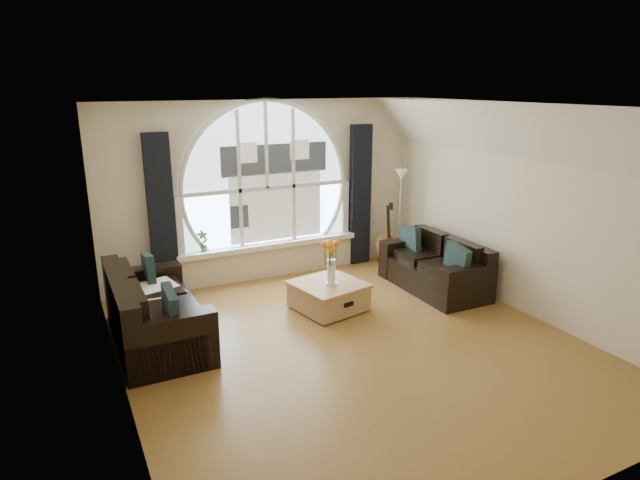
# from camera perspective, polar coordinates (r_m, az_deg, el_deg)

# --- Properties ---
(ground) EXTENTS (5.00, 5.50, 0.01)m
(ground) POSITION_cam_1_polar(r_m,az_deg,el_deg) (6.41, 3.66, -11.10)
(ground) COLOR brown
(ground) RESTS_ON ground
(ceiling) EXTENTS (5.00, 5.50, 0.01)m
(ceiling) POSITION_cam_1_polar(r_m,az_deg,el_deg) (5.70, 4.17, 13.79)
(ceiling) COLOR silver
(ceiling) RESTS_ON ground
(wall_back) EXTENTS (5.00, 0.01, 2.70)m
(wall_back) POSITION_cam_1_polar(r_m,az_deg,el_deg) (8.33, -5.71, 5.18)
(wall_back) COLOR beige
(wall_back) RESTS_ON ground
(wall_front) EXTENTS (5.00, 0.01, 2.70)m
(wall_front) POSITION_cam_1_polar(r_m,az_deg,el_deg) (3.94, 24.76, -9.16)
(wall_front) COLOR beige
(wall_front) RESTS_ON ground
(wall_left) EXTENTS (0.01, 5.50, 2.70)m
(wall_left) POSITION_cam_1_polar(r_m,az_deg,el_deg) (5.17, -20.83, -2.78)
(wall_left) COLOR beige
(wall_left) RESTS_ON ground
(wall_right) EXTENTS (0.01, 5.50, 2.70)m
(wall_right) POSITION_cam_1_polar(r_m,az_deg,el_deg) (7.46, 20.75, 2.88)
(wall_right) COLOR beige
(wall_right) RESTS_ON ground
(attic_slope) EXTENTS (0.92, 5.50, 0.72)m
(attic_slope) POSITION_cam_1_polar(r_m,az_deg,el_deg) (7.09, 19.87, 10.54)
(attic_slope) COLOR silver
(attic_slope) RESTS_ON ground
(arched_window) EXTENTS (2.60, 0.06, 2.15)m
(arched_window) POSITION_cam_1_polar(r_m,az_deg,el_deg) (8.26, -5.69, 7.02)
(arched_window) COLOR silver
(arched_window) RESTS_ON wall_back
(window_sill) EXTENTS (2.90, 0.22, 0.08)m
(window_sill) POSITION_cam_1_polar(r_m,az_deg,el_deg) (8.44, -5.31, -0.54)
(window_sill) COLOR white
(window_sill) RESTS_ON wall_back
(window_frame) EXTENTS (2.76, 0.08, 2.15)m
(window_frame) POSITION_cam_1_polar(r_m,az_deg,el_deg) (8.23, -5.61, 6.99)
(window_frame) COLOR white
(window_frame) RESTS_ON wall_back
(neighbor_house) EXTENTS (1.70, 0.02, 1.50)m
(neighbor_house) POSITION_cam_1_polar(r_m,az_deg,el_deg) (8.32, -4.66, 6.24)
(neighbor_house) COLOR silver
(neighbor_house) RESTS_ON wall_back
(curtain_left) EXTENTS (0.35, 0.12, 2.30)m
(curtain_left) POSITION_cam_1_polar(r_m,az_deg,el_deg) (7.85, -16.32, 2.41)
(curtain_left) COLOR black
(curtain_left) RESTS_ON ground
(curtain_right) EXTENTS (0.35, 0.12, 2.30)m
(curtain_right) POSITION_cam_1_polar(r_m,az_deg,el_deg) (8.95, 4.24, 4.68)
(curtain_right) COLOR black
(curtain_right) RESTS_ON ground
(sofa_left) EXTENTS (0.95, 1.90, 0.84)m
(sofa_left) POSITION_cam_1_polar(r_m,az_deg,el_deg) (6.63, -16.84, -7.02)
(sofa_left) COLOR black
(sofa_left) RESTS_ON ground
(sofa_right) EXTENTS (0.86, 1.69, 0.75)m
(sofa_right) POSITION_cam_1_polar(r_m,az_deg,el_deg) (8.10, 11.92, -2.39)
(sofa_right) COLOR black
(sofa_right) RESTS_ON ground
(coffee_chest) EXTENTS (1.00, 1.00, 0.41)m
(coffee_chest) POSITION_cam_1_polar(r_m,az_deg,el_deg) (7.29, 0.90, -5.77)
(coffee_chest) COLOR tan
(coffee_chest) RESTS_ON ground
(throw_blanket) EXTENTS (0.68, 0.68, 0.10)m
(throw_blanket) POSITION_cam_1_polar(r_m,az_deg,el_deg) (6.87, -16.86, -5.29)
(throw_blanket) COLOR silver
(throw_blanket) RESTS_ON sofa_left
(vase_flowers) EXTENTS (0.24, 0.24, 0.70)m
(vase_flowers) POSITION_cam_1_polar(r_m,az_deg,el_deg) (7.04, 1.20, -1.75)
(vase_flowers) COLOR white
(vase_flowers) RESTS_ON coffee_chest
(floor_lamp) EXTENTS (0.24, 0.24, 1.60)m
(floor_lamp) POSITION_cam_1_polar(r_m,az_deg,el_deg) (8.98, 8.36, 2.29)
(floor_lamp) COLOR #B2B2B2
(floor_lamp) RESTS_ON ground
(guitar) EXTENTS (0.40, 0.31, 1.06)m
(guitar) POSITION_cam_1_polar(r_m,az_deg,el_deg) (9.11, 6.99, 0.80)
(guitar) COLOR #945D31
(guitar) RESTS_ON ground
(potted_plant) EXTENTS (0.18, 0.13, 0.32)m
(potted_plant) POSITION_cam_1_polar(r_m,az_deg,el_deg) (8.09, -12.24, -0.12)
(potted_plant) COLOR #1E6023
(potted_plant) RESTS_ON window_sill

